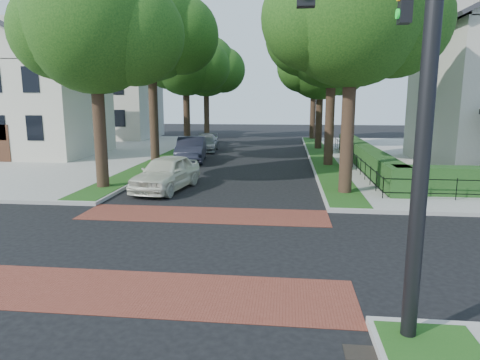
% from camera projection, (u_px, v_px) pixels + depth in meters
% --- Properties ---
extents(ground, '(120.00, 120.00, 0.00)m').
position_uv_depth(ground, '(183.00, 244.00, 12.45)').
color(ground, black).
rests_on(ground, ground).
extents(crosswalk_far, '(9.00, 2.20, 0.01)m').
position_uv_depth(crosswalk_far, '(204.00, 215.00, 15.57)').
color(crosswalk_far, maroon).
rests_on(crosswalk_far, ground).
extents(crosswalk_near, '(9.00, 2.20, 0.01)m').
position_uv_depth(crosswalk_near, '(148.00, 292.00, 9.32)').
color(crosswalk_near, maroon).
rests_on(crosswalk_near, ground).
extents(storm_drain, '(0.65, 0.45, 0.01)m').
position_uv_depth(storm_drain, '(364.00, 353.00, 7.10)').
color(storm_drain, black).
rests_on(storm_drain, ground).
extents(grass_strip_ne, '(1.60, 29.80, 0.02)m').
position_uv_depth(grass_strip_ne, '(321.00, 156.00, 30.49)').
color(grass_strip_ne, '#164513').
rests_on(grass_strip_ne, sidewalk_ne).
extents(grass_strip_nw, '(1.60, 29.80, 0.02)m').
position_uv_depth(grass_strip_nw, '(174.00, 154.00, 31.65)').
color(grass_strip_nw, '#164513').
rests_on(grass_strip_nw, sidewalk_nw).
extents(tree_right_near, '(7.75, 6.67, 10.66)m').
position_uv_depth(tree_right_near, '(355.00, 13.00, 17.49)').
color(tree_right_near, black).
rests_on(tree_right_near, sidewalk_ne).
extents(tree_right_mid, '(8.25, 7.09, 11.22)m').
position_uv_depth(tree_right_mid, '(334.00, 33.00, 25.25)').
color(tree_right_mid, black).
rests_on(tree_right_mid, sidewalk_ne).
extents(tree_right_far, '(7.25, 6.23, 9.74)m').
position_uv_depth(tree_right_far, '(322.00, 64.00, 34.21)').
color(tree_right_far, black).
rests_on(tree_right_far, sidewalk_ne).
extents(tree_right_back, '(7.50, 6.45, 10.20)m').
position_uv_depth(tree_right_back, '(315.00, 68.00, 42.94)').
color(tree_right_back, black).
rests_on(tree_right_back, sidewalk_ne).
extents(tree_left_near, '(7.50, 6.45, 10.20)m').
position_uv_depth(tree_left_near, '(98.00, 27.00, 18.74)').
color(tree_left_near, black).
rests_on(tree_left_near, sidewalk_nw).
extents(tree_left_mid, '(8.00, 6.88, 11.48)m').
position_uv_depth(tree_left_mid, '(153.00, 30.00, 26.36)').
color(tree_left_mid, black).
rests_on(tree_left_mid, sidewalk_nw).
extents(tree_left_far, '(7.00, 6.02, 9.86)m').
position_uv_depth(tree_left_far, '(187.00, 63.00, 35.35)').
color(tree_left_far, black).
rests_on(tree_left_far, sidewalk_nw).
extents(tree_left_back, '(7.75, 6.66, 10.44)m').
position_uv_depth(tree_left_back, '(207.00, 67.00, 44.10)').
color(tree_left_back, black).
rests_on(tree_left_back, sidewalk_nw).
extents(hedge_main_road, '(1.00, 18.00, 1.20)m').
position_uv_depth(hedge_main_road, '(365.00, 156.00, 26.13)').
color(hedge_main_road, '#153E17').
rests_on(hedge_main_road, sidewalk_ne).
extents(fence_main_road, '(0.06, 18.00, 0.90)m').
position_uv_depth(fence_main_road, '(351.00, 158.00, 26.24)').
color(fence_main_road, black).
rests_on(fence_main_road, sidewalk_ne).
extents(house_left_near, '(10.00, 9.00, 10.14)m').
position_uv_depth(house_left_near, '(31.00, 87.00, 30.75)').
color(house_left_near, beige).
rests_on(house_left_near, sidewalk_nw).
extents(house_left_far, '(10.00, 9.00, 10.14)m').
position_uv_depth(house_left_far, '(110.00, 90.00, 44.42)').
color(house_left_far, beige).
rests_on(house_left_far, sidewalk_nw).
extents(traffic_signal, '(2.17, 2.00, 8.00)m').
position_uv_depth(traffic_signal, '(412.00, 64.00, 6.73)').
color(traffic_signal, black).
rests_on(traffic_signal, sidewalk_se).
extents(parked_car_front, '(2.62, 4.95, 1.60)m').
position_uv_depth(parked_car_front, '(166.00, 173.00, 19.72)').
color(parked_car_front, silver).
rests_on(parked_car_front, ground).
extents(parked_car_middle, '(2.42, 5.25, 1.67)m').
position_uv_depth(parked_car_middle, '(191.00, 149.00, 28.66)').
color(parked_car_middle, black).
rests_on(parked_car_middle, ground).
extents(parked_car_rear, '(2.26, 4.75, 1.34)m').
position_uv_depth(parked_car_rear, '(206.00, 143.00, 34.54)').
color(parked_car_rear, gray).
rests_on(parked_car_rear, ground).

